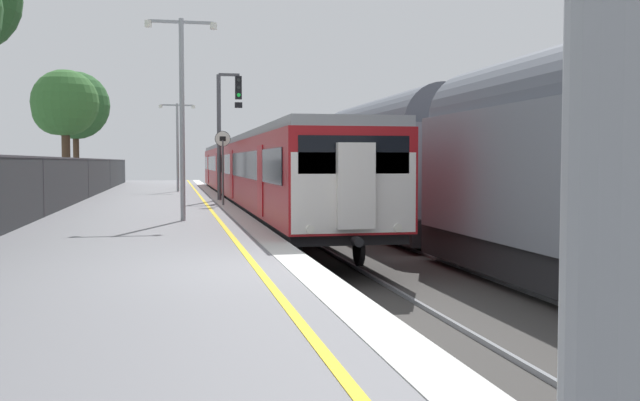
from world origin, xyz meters
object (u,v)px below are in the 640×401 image
object	(u,v)px
commuter_train_at_platform	(253,170)
platform_lamp_mid	(182,102)
signal_gantry	(225,122)
speed_limit_sign	(223,158)
background_tree_left	(75,107)
platform_lamp_far	(177,139)
freight_train_adjacent_track	(457,161)
background_tree_right	(63,106)

from	to	relation	value
commuter_train_at_platform	platform_lamp_mid	bearing A→B (deg)	-104.55
signal_gantry	speed_limit_sign	size ratio (longest dim) A/B	1.93
background_tree_left	platform_lamp_far	bearing A→B (deg)	-36.75
freight_train_adjacent_track	background_tree_right	xyz separation A→B (m)	(-12.97, 18.33, 2.71)
commuter_train_at_platform	speed_limit_sign	distance (m)	6.62
freight_train_adjacent_track	background_tree_left	distance (m)	30.17
platform_lamp_mid	platform_lamp_far	xyz separation A→B (m)	(-0.00, 20.40, -0.40)
platform_lamp_far	background_tree_right	xyz separation A→B (m)	(-5.51, -3.98, 1.46)
freight_train_adjacent_track	background_tree_left	world-z (taller)	background_tree_left
speed_limit_sign	background_tree_right	distance (m)	12.12
signal_gantry	platform_lamp_mid	world-z (taller)	platform_lamp_mid
platform_lamp_mid	background_tree_right	size ratio (longest dim) A/B	0.92
background_tree_right	platform_lamp_mid	bearing A→B (deg)	-71.44
commuter_train_at_platform	signal_gantry	world-z (taller)	signal_gantry
platform_lamp_mid	commuter_train_at_platform	bearing A→B (deg)	75.45
freight_train_adjacent_track	platform_lamp_mid	world-z (taller)	platform_lamp_mid
signal_gantry	platform_lamp_far	size ratio (longest dim) A/B	1.11
signal_gantry	platform_lamp_far	bearing A→B (deg)	101.47
platform_lamp_mid	background_tree_left	world-z (taller)	background_tree_left
commuter_train_at_platform	speed_limit_sign	xyz separation A→B (m)	(-1.85, -6.33, 0.54)
background_tree_left	background_tree_right	bearing A→B (deg)	-86.66
commuter_train_at_platform	freight_train_adjacent_track	bearing A→B (deg)	-75.25
platform_lamp_mid	background_tree_right	distance (m)	17.35
commuter_train_at_platform	platform_lamp_mid	distance (m)	13.90
platform_lamp_mid	background_tree_right	bearing A→B (deg)	108.56
speed_limit_sign	background_tree_left	xyz separation A→B (m)	(-7.61, 17.92, 3.15)
freight_train_adjacent_track	speed_limit_sign	xyz separation A→B (m)	(-5.85, 8.88, 0.11)
speed_limit_sign	platform_lamp_mid	world-z (taller)	platform_lamp_mid
speed_limit_sign	background_tree_right	bearing A→B (deg)	126.97
platform_lamp_far	background_tree_right	bearing A→B (deg)	-144.17
freight_train_adjacent_track	signal_gantry	xyz separation A→B (m)	(-5.49, 12.65, 1.71)
freight_train_adjacent_track	background_tree_left	size ratio (longest dim) A/B	3.66
freight_train_adjacent_track	platform_lamp_far	distance (m)	23.56
commuter_train_at_platform	background_tree_left	xyz separation A→B (m)	(-9.46, 11.59, 3.69)
freight_train_adjacent_track	speed_limit_sign	bearing A→B (deg)	123.38
freight_train_adjacent_track	platform_lamp_far	bearing A→B (deg)	108.47
platform_lamp_far	background_tree_right	size ratio (longest dim) A/B	0.80
freight_train_adjacent_track	background_tree_left	xyz separation A→B (m)	(-13.46, 26.80, 3.26)
background_tree_right	commuter_train_at_platform	bearing A→B (deg)	-19.20
platform_lamp_mid	background_tree_left	distance (m)	25.65
commuter_train_at_platform	background_tree_right	xyz separation A→B (m)	(-8.96, 3.12, 3.14)
commuter_train_at_platform	platform_lamp_far	world-z (taller)	platform_lamp_far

